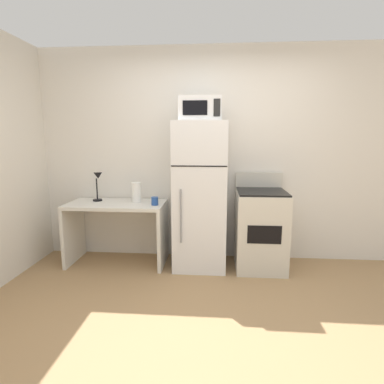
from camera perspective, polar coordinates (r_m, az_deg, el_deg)
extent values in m
plane|color=#9E7A51|center=(2.66, 3.07, -24.74)|extent=(12.00, 12.00, 0.00)
cube|color=silver|center=(3.90, 3.90, 6.77)|extent=(5.00, 0.10, 2.60)
cube|color=silver|center=(3.81, -13.78, -2.24)|extent=(1.16, 0.58, 0.04)
cube|color=silver|center=(4.11, -21.04, -7.14)|extent=(0.04, 0.58, 0.71)
cube|color=silver|center=(3.77, -5.37, -8.02)|extent=(0.04, 0.58, 0.71)
cylinder|color=black|center=(3.98, -17.05, -1.44)|extent=(0.11, 0.11, 0.02)
cylinder|color=black|center=(3.96, -17.15, 0.54)|extent=(0.02, 0.02, 0.26)
cone|color=black|center=(3.90, -16.97, 2.91)|extent=(0.10, 0.10, 0.08)
cylinder|color=#264C99|center=(3.59, -6.89, -1.66)|extent=(0.08, 0.08, 0.09)
cylinder|color=white|center=(3.76, -10.24, -0.07)|extent=(0.11, 0.11, 0.24)
cube|color=white|center=(3.59, 1.53, -0.73)|extent=(0.60, 0.59, 1.70)
cube|color=black|center=(3.25, 1.29, 4.79)|extent=(0.59, 0.00, 0.01)
cylinder|color=gray|center=(3.35, -2.06, -4.51)|extent=(0.02, 0.02, 0.59)
cube|color=silver|center=(3.53, 1.59, 15.04)|extent=(0.46, 0.34, 0.26)
cube|color=black|center=(3.36, 0.55, 15.30)|extent=(0.26, 0.01, 0.15)
cube|color=black|center=(3.35, 4.63, 15.29)|extent=(0.07, 0.01, 0.18)
cube|color=beige|center=(3.71, 12.50, -6.95)|extent=(0.56, 0.60, 0.90)
cube|color=black|center=(3.61, 12.77, 0.06)|extent=(0.54, 0.58, 0.02)
cube|color=beige|center=(3.87, 12.25, 2.23)|extent=(0.56, 0.04, 0.18)
cube|color=black|center=(3.42, 13.22, -7.70)|extent=(0.36, 0.01, 0.20)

